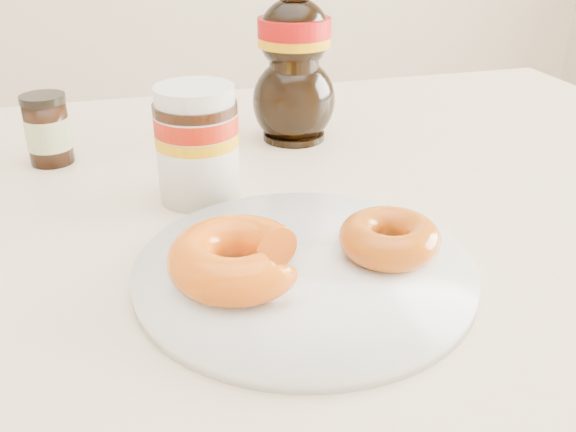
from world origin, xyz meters
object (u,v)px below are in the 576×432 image
object	(u,v)px
dark_jar	(48,130)
plate	(304,270)
syrup_bottle	(294,59)
nutella_jar	(197,139)
donut_whole	(389,238)
donut_bitten	(236,258)
dining_table	(202,283)

from	to	relation	value
dark_jar	plate	bearing A→B (deg)	-57.16
syrup_bottle	nutella_jar	bearing A→B (deg)	-134.45
plate	syrup_bottle	bearing A→B (deg)	75.12
plate	syrup_bottle	xyz separation A→B (m)	(0.09, 0.34, 0.10)
nutella_jar	syrup_bottle	bearing A→B (deg)	45.55
donut_whole	nutella_jar	size ratio (longest dim) A/B	0.71
donut_whole	syrup_bottle	xyz separation A→B (m)	(0.01, 0.34, 0.08)
donut_bitten	plate	bearing A→B (deg)	-6.82
nutella_jar	syrup_bottle	size ratio (longest dim) A/B	0.57
plate	nutella_jar	distance (m)	0.20
nutella_jar	dark_jar	world-z (taller)	nutella_jar
dining_table	donut_whole	xyz separation A→B (m)	(0.14, -0.15, 0.11)
dining_table	syrup_bottle	xyz separation A→B (m)	(0.16, 0.19, 0.19)
donut_bitten	nutella_jar	bearing A→B (deg)	75.09
nutella_jar	syrup_bottle	xyz separation A→B (m)	(0.15, 0.15, 0.04)
dark_jar	dining_table	bearing A→B (deg)	-52.30
donut_whole	syrup_bottle	size ratio (longest dim) A/B	0.41
dining_table	syrup_bottle	size ratio (longest dim) A/B	6.57
donut_whole	dining_table	bearing A→B (deg)	133.96
dining_table	dark_jar	size ratio (longest dim) A/B	16.62
donut_bitten	donut_whole	world-z (taller)	donut_bitten
donut_bitten	donut_whole	bearing A→B (deg)	-13.11
plate	dark_jar	xyz separation A→B (m)	(-0.22, 0.34, 0.03)
nutella_jar	donut_bitten	bearing A→B (deg)	-90.07
dining_table	plate	xyz separation A→B (m)	(0.07, -0.15, 0.09)
dining_table	donut_bitten	world-z (taller)	donut_bitten
nutella_jar	dark_jar	distance (m)	0.22
plate	dark_jar	world-z (taller)	dark_jar
plate	donut_whole	distance (m)	0.08
dining_table	donut_whole	bearing A→B (deg)	-46.04
dining_table	donut_whole	size ratio (longest dim) A/B	16.05
dining_table	plate	world-z (taller)	plate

